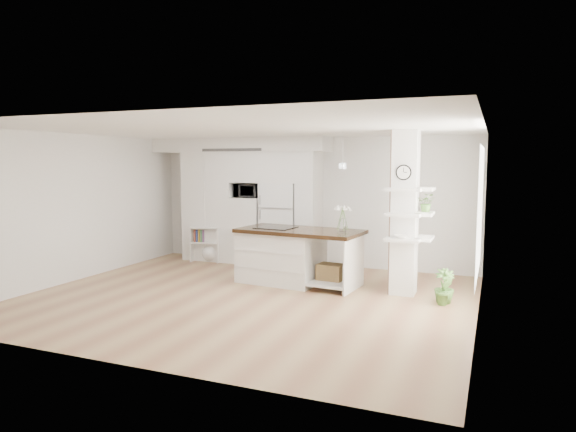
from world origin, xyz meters
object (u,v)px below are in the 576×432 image
Objects in this scene: refrigerator at (281,224)px; kitchen_island at (287,255)px; floor_plant_a at (444,291)px; bookshelf at (208,246)px.

kitchen_island is (0.73, -1.46, -0.36)m from refrigerator.
refrigerator is 1.67m from kitchen_island.
refrigerator is at bearing 151.07° from floor_plant_a.
bookshelf is (-2.38, 1.19, -0.18)m from kitchen_island.
kitchen_island is at bearing -63.51° from refrigerator.
kitchen_island is 2.85m from floor_plant_a.
floor_plant_a is (3.52, -1.95, -0.65)m from refrigerator.
kitchen_island reaches higher than floor_plant_a.
floor_plant_a is at bearing -28.93° from refrigerator.
bookshelf is at bearing 162.00° from floor_plant_a.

